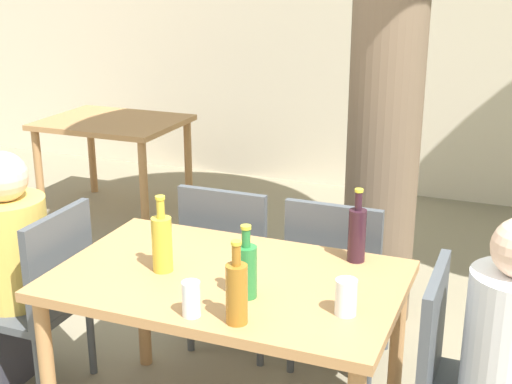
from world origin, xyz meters
TOP-DOWN VIEW (x-y plane):
  - cafe_building_wall at (0.00, 3.51)m, footprint 10.00×0.08m
  - dining_table_front at (0.00, 0.00)m, footprint 1.34×0.85m
  - dining_table_back at (-1.94, 2.21)m, footprint 1.03×0.81m
  - patio_chair_0 at (-0.90, 0.00)m, footprint 0.44×0.44m
  - patio_chair_1 at (0.90, 0.00)m, footprint 0.44×0.44m
  - patio_chair_2 at (-0.27, 0.65)m, footprint 0.44×0.44m
  - patio_chair_3 at (0.27, 0.65)m, footprint 0.44×0.44m
  - green_bottle_0 at (0.14, -0.14)m, footprint 0.08×0.08m
  - oil_cruet_1 at (-0.26, -0.05)m, footprint 0.08×0.08m
  - amber_bottle_2 at (0.18, -0.33)m, footprint 0.07×0.07m
  - wine_bottle_3 at (0.43, 0.33)m, footprint 0.07×0.07m
  - drinking_glass_0 at (0.51, -0.13)m, footprint 0.08×0.08m
  - drinking_glass_1 at (0.02, -0.34)m, footprint 0.06×0.06m

SIDE VIEW (x-z plane):
  - patio_chair_0 at x=-0.90m, z-range 0.05..0.94m
  - patio_chair_1 at x=0.90m, z-range 0.05..0.94m
  - patio_chair_2 at x=-0.27m, z-range 0.05..0.94m
  - patio_chair_3 at x=0.27m, z-range 0.05..0.94m
  - dining_table_back at x=-1.94m, z-range 0.26..1.00m
  - dining_table_front at x=0.00m, z-range 0.28..1.02m
  - drinking_glass_1 at x=0.02m, z-range 0.73..0.86m
  - drinking_glass_0 at x=0.51m, z-range 0.73..0.86m
  - green_bottle_0 at x=0.14m, z-range 0.70..0.98m
  - amber_bottle_2 at x=0.18m, z-range 0.70..1.00m
  - wine_bottle_3 at x=0.43m, z-range 0.70..1.01m
  - oil_cruet_1 at x=-0.26m, z-range 0.70..1.01m
  - cafe_building_wall at x=0.00m, z-range 0.00..2.80m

